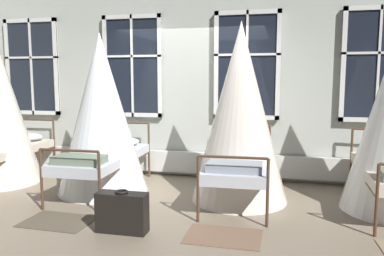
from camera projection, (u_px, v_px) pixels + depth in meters
ground at (171, 193)px, 5.72m from camera, size 18.59×18.59×0.00m
back_wall_with_windows at (189, 71)px, 6.60m from camera, size 10.14×0.10×3.59m
window_bank at (188, 114)px, 6.58m from camera, size 6.94×0.10×2.68m
cot_second at (102, 116)px, 5.71m from camera, size 1.31×1.97×2.33m
cot_third at (240, 116)px, 5.29m from camera, size 1.31×1.97×2.43m
rug_second at (58, 221)px, 4.58m from camera, size 0.82×0.59×0.01m
rug_third at (223, 236)px, 4.15m from camera, size 0.81×0.57×0.01m
suitcase_dark at (122, 212)px, 4.26m from camera, size 0.56×0.21×0.47m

